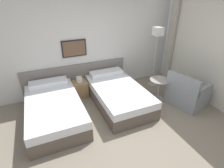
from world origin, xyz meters
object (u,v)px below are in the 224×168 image
Objects in this scene: bed_near_window at (117,94)px; armchair at (187,94)px; nightstand at (80,88)px; bed_near_door at (54,109)px; floor_lamp at (157,38)px; side_table at (159,85)px.

armchair is (1.59, -0.75, 0.05)m from bed_near_window.
armchair is (2.38, -1.51, 0.07)m from nightstand.
armchair reaches higher than bed_near_door.
armchair is at bearing -82.78° from floor_lamp.
floor_lamp reaches higher than nightstand.
bed_near_window is at bearing 51.25° from armchair.
bed_near_door is 1.17× the size of floor_lamp.
nightstand is 0.32× the size of floor_lamp.
floor_lamp is at bearing -6.95° from nightstand.
armchair reaches higher than side_table.
nightstand is at bearing 173.05° from floor_lamp.
armchair is at bearing -32.34° from nightstand.
floor_lamp is (2.22, -0.27, 1.24)m from nightstand.
bed_near_door is at bearing 174.31° from side_table.
side_table is at bearing -13.74° from bed_near_window.
bed_near_window is 1.17× the size of floor_lamp.
nightstand is at bearing 44.07° from armchair.
bed_near_door and bed_near_window have the same top height.
bed_near_door is at bearing -170.79° from floor_lamp.
bed_near_window is 1.94m from floor_lamp.
nightstand is at bearing 43.93° from bed_near_door.
side_table is 0.58× the size of armchair.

